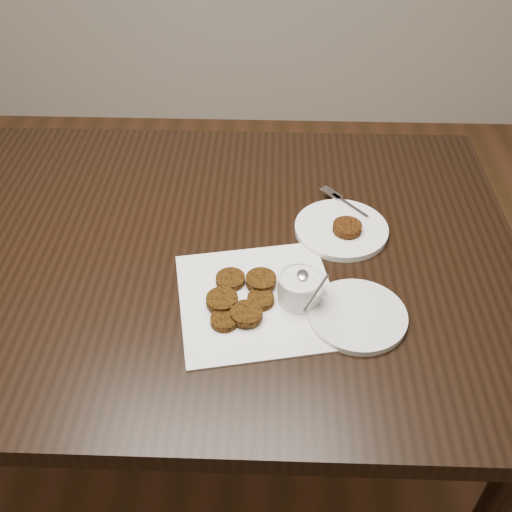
{
  "coord_description": "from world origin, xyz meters",
  "views": [
    {
      "loc": [
        0.16,
        -0.79,
        1.53
      ],
      "look_at": [
        0.14,
        0.03,
        0.8
      ],
      "focal_mm": 41.48,
      "sensor_mm": 36.0,
      "label": 1
    }
  ],
  "objects_px": {
    "table": "(179,362)",
    "plate_with_patty": "(342,226)",
    "sauce_ramekin": "(301,276)",
    "plate_empty": "(357,316)",
    "napkin": "(258,300)"
  },
  "relations": [
    {
      "from": "table",
      "to": "plate_with_patty",
      "type": "bearing_deg",
      "value": 9.23
    },
    {
      "from": "sauce_ramekin",
      "to": "plate_with_patty",
      "type": "relative_size",
      "value": 0.59
    },
    {
      "from": "table",
      "to": "sauce_ramekin",
      "type": "bearing_deg",
      "value": -27.7
    },
    {
      "from": "plate_empty",
      "to": "plate_with_patty",
      "type": "bearing_deg",
      "value": 92.59
    },
    {
      "from": "napkin",
      "to": "plate_empty",
      "type": "bearing_deg",
      "value": -11.79
    },
    {
      "from": "sauce_ramekin",
      "to": "plate_with_patty",
      "type": "xyz_separation_m",
      "value": [
        0.09,
        0.2,
        -0.05
      ]
    },
    {
      "from": "napkin",
      "to": "plate_empty",
      "type": "xyz_separation_m",
      "value": [
        0.18,
        -0.04,
        0.0
      ]
    },
    {
      "from": "napkin",
      "to": "plate_empty",
      "type": "height_order",
      "value": "plate_empty"
    },
    {
      "from": "plate_empty",
      "to": "sauce_ramekin",
      "type": "bearing_deg",
      "value": 158.64
    },
    {
      "from": "plate_with_patty",
      "to": "table",
      "type": "bearing_deg",
      "value": -170.77
    },
    {
      "from": "napkin",
      "to": "plate_with_patty",
      "type": "distance_m",
      "value": 0.26
    },
    {
      "from": "plate_with_patty",
      "to": "napkin",
      "type": "bearing_deg",
      "value": -129.28
    },
    {
      "from": "table",
      "to": "plate_empty",
      "type": "distance_m",
      "value": 0.56
    },
    {
      "from": "napkin",
      "to": "plate_with_patty",
      "type": "height_order",
      "value": "plate_with_patty"
    },
    {
      "from": "plate_empty",
      "to": "napkin",
      "type": "bearing_deg",
      "value": 168.21
    }
  ]
}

